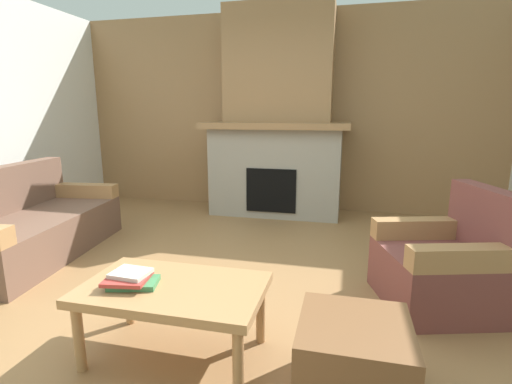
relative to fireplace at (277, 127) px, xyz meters
name	(u,v)px	position (x,y,z in m)	size (l,w,h in m)	color
ground	(210,302)	(0.00, -2.62, -1.16)	(9.00, 9.00, 0.00)	olive
wall_back_wood_panel	(282,113)	(0.00, 0.38, 0.19)	(6.00, 0.12, 2.70)	#997047
fireplace	(277,127)	(0.00, 0.00, 0.00)	(1.90, 0.82, 2.70)	gray
couch	(29,227)	(-2.00, -2.16, -0.88)	(1.06, 1.89, 0.85)	brown
armchair	(446,266)	(1.65, -2.25, -0.87)	(0.94, 0.94, 0.85)	brown
coffee_table	(174,294)	(0.03, -3.25, -0.79)	(1.00, 0.60, 0.43)	#A87A4C
ottoman	(353,361)	(1.00, -3.36, -0.96)	(0.52, 0.52, 0.40)	brown
book_stack_near_edge	(131,279)	(-0.20, -3.30, -0.70)	(0.30, 0.24, 0.07)	#3D7F4C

